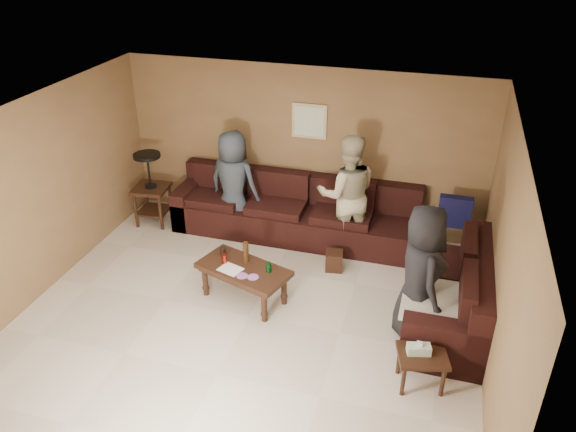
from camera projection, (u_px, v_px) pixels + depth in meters
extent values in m
plane|color=beige|center=(249.00, 316.00, 6.93)|extent=(5.50, 5.50, 0.00)
cube|color=beige|center=(241.00, 127.00, 5.75)|extent=(5.50, 5.00, 0.10)
cube|color=olive|center=(303.00, 149.00, 8.43)|extent=(5.50, 0.10, 2.50)
cube|color=olive|center=(132.00, 387.00, 4.22)|extent=(5.50, 0.10, 2.50)
cube|color=olive|center=(39.00, 198.00, 7.00)|extent=(0.10, 5.00, 2.50)
cube|color=olive|center=(502.00, 266.00, 5.65)|extent=(0.10, 5.00, 2.50)
cube|color=black|center=(294.00, 222.00, 8.55)|extent=(3.70, 0.90, 0.45)
cube|color=black|center=(300.00, 186.00, 8.61)|extent=(3.70, 0.24, 0.45)
cube|color=black|center=(190.00, 202.00, 8.93)|extent=(0.24, 0.90, 0.63)
cube|color=black|center=(445.00, 305.00, 6.76)|extent=(0.90, 2.00, 0.45)
cube|color=black|center=(480.00, 278.00, 6.46)|extent=(0.24, 2.00, 0.45)
cube|color=black|center=(443.00, 347.00, 5.98)|extent=(0.90, 0.24, 0.63)
cube|color=#13133C|center=(455.00, 212.00, 7.73)|extent=(0.45, 0.14, 0.45)
cube|color=beige|center=(448.00, 303.00, 6.21)|extent=(1.00, 0.85, 0.04)
cube|color=#331B11|center=(243.00, 269.00, 7.02)|extent=(1.28, 0.91, 0.06)
cube|color=#331B11|center=(244.00, 274.00, 7.05)|extent=(1.17, 0.80, 0.05)
cylinder|color=#331B11|center=(205.00, 281.00, 7.22)|extent=(0.07, 0.07, 0.42)
cylinder|color=#331B11|center=(264.00, 307.00, 6.75)|extent=(0.07, 0.07, 0.42)
cylinder|color=#331B11|center=(226.00, 266.00, 7.52)|extent=(0.07, 0.07, 0.42)
cylinder|color=#331B11|center=(284.00, 290.00, 7.05)|extent=(0.07, 0.07, 0.42)
cylinder|color=#A71A13|center=(224.00, 259.00, 7.07)|extent=(0.07, 0.07, 0.12)
cylinder|color=#126928|center=(269.00, 267.00, 6.90)|extent=(0.07, 0.07, 0.12)
cylinder|color=#341F0C|center=(246.00, 252.00, 7.06)|extent=(0.07, 0.07, 0.28)
cylinder|color=black|center=(223.00, 251.00, 7.24)|extent=(0.08, 0.08, 0.11)
cube|color=silver|center=(230.00, 269.00, 6.97)|extent=(0.33, 0.30, 0.00)
cylinder|color=#D84C7F|center=(242.00, 276.00, 6.84)|extent=(0.14, 0.14, 0.01)
cylinder|color=#D84C7F|center=(253.00, 277.00, 6.81)|extent=(0.14, 0.14, 0.01)
cube|color=#331B11|center=(151.00, 188.00, 8.73)|extent=(0.56, 0.56, 0.05)
cube|color=#331B11|center=(154.00, 210.00, 8.92)|extent=(0.49, 0.49, 0.03)
cylinder|color=#331B11|center=(136.00, 210.00, 8.73)|extent=(0.05, 0.05, 0.60)
cylinder|color=#331B11|center=(161.00, 212.00, 8.67)|extent=(0.05, 0.05, 0.60)
cylinder|color=#331B11|center=(146.00, 198.00, 9.09)|extent=(0.05, 0.05, 0.60)
cylinder|color=#331B11|center=(170.00, 200.00, 9.02)|extent=(0.05, 0.05, 0.60)
cylinder|color=black|center=(151.00, 186.00, 8.71)|extent=(0.18, 0.18, 0.03)
cylinder|color=black|center=(149.00, 170.00, 8.59)|extent=(0.03, 0.03, 0.49)
cylinder|color=black|center=(147.00, 156.00, 8.47)|extent=(0.41, 0.41, 0.05)
cube|color=#331B11|center=(423.00, 356.00, 5.75)|extent=(0.59, 0.52, 0.05)
cylinder|color=#331B11|center=(403.00, 380.00, 5.71)|extent=(0.05, 0.05, 0.39)
cylinder|color=#331B11|center=(443.00, 381.00, 5.70)|extent=(0.05, 0.05, 0.39)
cylinder|color=#331B11|center=(399.00, 359.00, 5.99)|extent=(0.05, 0.05, 0.39)
cylinder|color=#331B11|center=(437.00, 360.00, 5.98)|extent=(0.05, 0.05, 0.39)
cube|color=silver|center=(419.00, 349.00, 5.73)|extent=(0.26, 0.18, 0.10)
cube|color=silver|center=(420.00, 344.00, 5.69)|extent=(0.06, 0.04, 0.05)
cube|color=#331B11|center=(334.00, 261.00, 7.77)|extent=(0.26, 0.26, 0.27)
cube|color=tan|center=(309.00, 121.00, 8.17)|extent=(0.52, 0.03, 0.52)
cube|color=silver|center=(309.00, 121.00, 8.16)|extent=(0.44, 0.01, 0.44)
imported|color=#313944|center=(234.00, 183.00, 8.38)|extent=(0.87, 0.64, 1.63)
imported|color=#BBB08B|center=(347.00, 194.00, 7.90)|extent=(1.02, 0.89, 1.77)
imported|color=black|center=(421.00, 274.00, 6.25)|extent=(0.80, 0.96, 1.68)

